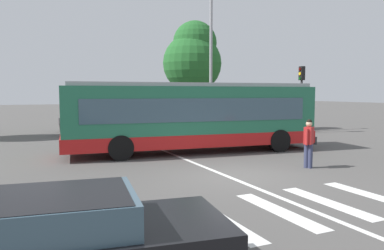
{
  "coord_description": "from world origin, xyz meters",
  "views": [
    {
      "loc": [
        -6.14,
        -10.02,
        2.64
      ],
      "look_at": [
        0.29,
        3.96,
        1.3
      ],
      "focal_mm": 34.8,
      "sensor_mm": 36.0,
      "label": 1
    }
  ],
  "objects_px": {
    "pedestrian_crossing_street": "(309,141)",
    "traffic_light_far_corner": "(301,88)",
    "background_tree_right": "(193,58)",
    "city_transit_bus": "(192,116)",
    "twin_arm_street_lamp": "(211,43)",
    "parked_car_champagne": "(122,121)",
    "foreground_sedan": "(55,239)",
    "parked_car_charcoal": "(158,119)",
    "parked_car_black": "(78,122)",
    "bus_stop_shelter": "(273,96)"
  },
  "relations": [
    {
      "from": "parked_car_champagne",
      "to": "twin_arm_street_lamp",
      "type": "relative_size",
      "value": 0.48
    },
    {
      "from": "foreground_sedan",
      "to": "parked_car_champagne",
      "type": "xyz_separation_m",
      "value": [
        5.8,
        19.74,
        0.0
      ]
    },
    {
      "from": "foreground_sedan",
      "to": "twin_arm_street_lamp",
      "type": "bearing_deg",
      "value": 56.78
    },
    {
      "from": "pedestrian_crossing_street",
      "to": "city_transit_bus",
      "type": "bearing_deg",
      "value": 114.04
    },
    {
      "from": "pedestrian_crossing_street",
      "to": "foreground_sedan",
      "type": "bearing_deg",
      "value": -149.94
    },
    {
      "from": "traffic_light_far_corner",
      "to": "twin_arm_street_lamp",
      "type": "distance_m",
      "value": 6.62
    },
    {
      "from": "parked_car_black",
      "to": "foreground_sedan",
      "type": "bearing_deg",
      "value": -98.53
    },
    {
      "from": "bus_stop_shelter",
      "to": "twin_arm_street_lamp",
      "type": "xyz_separation_m",
      "value": [
        -4.81,
        0.34,
        3.44
      ]
    },
    {
      "from": "city_transit_bus",
      "to": "parked_car_champagne",
      "type": "relative_size",
      "value": 2.52
    },
    {
      "from": "foreground_sedan",
      "to": "parked_car_charcoal",
      "type": "relative_size",
      "value": 1.02
    },
    {
      "from": "background_tree_right",
      "to": "traffic_light_far_corner",
      "type": "bearing_deg",
      "value": -72.63
    },
    {
      "from": "pedestrian_crossing_street",
      "to": "parked_car_black",
      "type": "xyz_separation_m",
      "value": [
        -5.76,
        14.95,
        -0.2
      ]
    },
    {
      "from": "pedestrian_crossing_street",
      "to": "parked_car_charcoal",
      "type": "bearing_deg",
      "value": 91.12
    },
    {
      "from": "parked_car_champagne",
      "to": "foreground_sedan",
      "type": "bearing_deg",
      "value": -106.39
    },
    {
      "from": "parked_car_charcoal",
      "to": "traffic_light_far_corner",
      "type": "height_order",
      "value": "traffic_light_far_corner"
    },
    {
      "from": "traffic_light_far_corner",
      "to": "pedestrian_crossing_street",
      "type": "bearing_deg",
      "value": -129.7
    },
    {
      "from": "parked_car_charcoal",
      "to": "pedestrian_crossing_street",
      "type": "bearing_deg",
      "value": -88.88
    },
    {
      "from": "parked_car_black",
      "to": "pedestrian_crossing_street",
      "type": "bearing_deg",
      "value": -68.94
    },
    {
      "from": "pedestrian_crossing_street",
      "to": "twin_arm_street_lamp",
      "type": "height_order",
      "value": "twin_arm_street_lamp"
    },
    {
      "from": "pedestrian_crossing_street",
      "to": "traffic_light_far_corner",
      "type": "height_order",
      "value": "traffic_light_far_corner"
    },
    {
      "from": "parked_car_charcoal",
      "to": "parked_car_black",
      "type": "bearing_deg",
      "value": -179.83
    },
    {
      "from": "pedestrian_crossing_street",
      "to": "traffic_light_far_corner",
      "type": "distance_m",
      "value": 12.16
    },
    {
      "from": "traffic_light_far_corner",
      "to": "city_transit_bus",
      "type": "bearing_deg",
      "value": -156.56
    },
    {
      "from": "pedestrian_crossing_street",
      "to": "background_tree_right",
      "type": "bearing_deg",
      "value": 76.9
    },
    {
      "from": "twin_arm_street_lamp",
      "to": "parked_car_charcoal",
      "type": "bearing_deg",
      "value": 130.76
    },
    {
      "from": "foreground_sedan",
      "to": "parked_car_champagne",
      "type": "distance_m",
      "value": 20.57
    },
    {
      "from": "pedestrian_crossing_street",
      "to": "bus_stop_shelter",
      "type": "xyz_separation_m",
      "value": [
        7.17,
        11.56,
        1.45
      ]
    },
    {
      "from": "parked_car_black",
      "to": "parked_car_champagne",
      "type": "distance_m",
      "value": 2.82
    },
    {
      "from": "traffic_light_far_corner",
      "to": "foreground_sedan",
      "type": "bearing_deg",
      "value": -138.95
    },
    {
      "from": "pedestrian_crossing_street",
      "to": "foreground_sedan",
      "type": "distance_m",
      "value": 10.13
    },
    {
      "from": "bus_stop_shelter",
      "to": "twin_arm_street_lamp",
      "type": "bearing_deg",
      "value": 175.91
    },
    {
      "from": "pedestrian_crossing_street",
      "to": "parked_car_charcoal",
      "type": "distance_m",
      "value": 14.97
    },
    {
      "from": "pedestrian_crossing_street",
      "to": "background_tree_right",
      "type": "distance_m",
      "value": 20.4
    },
    {
      "from": "parked_car_champagne",
      "to": "twin_arm_street_lamp",
      "type": "xyz_separation_m",
      "value": [
        5.31,
        -2.76,
        5.1
      ]
    },
    {
      "from": "city_transit_bus",
      "to": "twin_arm_street_lamp",
      "type": "bearing_deg",
      "value": 56.72
    },
    {
      "from": "pedestrian_crossing_street",
      "to": "twin_arm_street_lamp",
      "type": "xyz_separation_m",
      "value": [
        2.35,
        11.9,
        4.89
      ]
    },
    {
      "from": "foreground_sedan",
      "to": "traffic_light_far_corner",
      "type": "relative_size",
      "value": 1.08
    },
    {
      "from": "parked_car_champagne",
      "to": "twin_arm_street_lamp",
      "type": "height_order",
      "value": "twin_arm_street_lamp"
    },
    {
      "from": "twin_arm_street_lamp",
      "to": "background_tree_right",
      "type": "bearing_deg",
      "value": 73.91
    },
    {
      "from": "twin_arm_street_lamp",
      "to": "parked_car_champagne",
      "type": "bearing_deg",
      "value": 152.5
    },
    {
      "from": "foreground_sedan",
      "to": "twin_arm_street_lamp",
      "type": "relative_size",
      "value": 0.49
    },
    {
      "from": "city_transit_bus",
      "to": "twin_arm_street_lamp",
      "type": "height_order",
      "value": "twin_arm_street_lamp"
    },
    {
      "from": "foreground_sedan",
      "to": "traffic_light_far_corner",
      "type": "bearing_deg",
      "value": 41.05
    },
    {
      "from": "city_transit_bus",
      "to": "traffic_light_far_corner",
      "type": "height_order",
      "value": "traffic_light_far_corner"
    },
    {
      "from": "parked_car_black",
      "to": "parked_car_champagne",
      "type": "bearing_deg",
      "value": -5.89
    },
    {
      "from": "parked_car_champagne",
      "to": "traffic_light_far_corner",
      "type": "distance_m",
      "value": 12.13
    },
    {
      "from": "traffic_light_far_corner",
      "to": "background_tree_right",
      "type": "relative_size",
      "value": 0.5
    },
    {
      "from": "parked_car_champagne",
      "to": "bus_stop_shelter",
      "type": "relative_size",
      "value": 0.98
    },
    {
      "from": "traffic_light_far_corner",
      "to": "parked_car_champagne",
      "type": "bearing_deg",
      "value": 152.9
    },
    {
      "from": "foreground_sedan",
      "to": "parked_car_black",
      "type": "height_order",
      "value": "same"
    }
  ]
}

